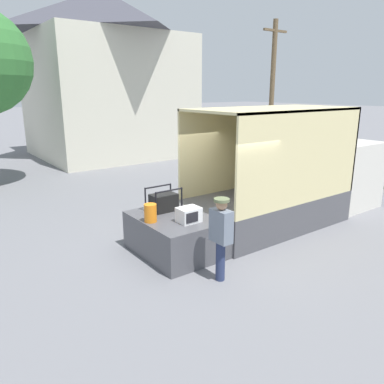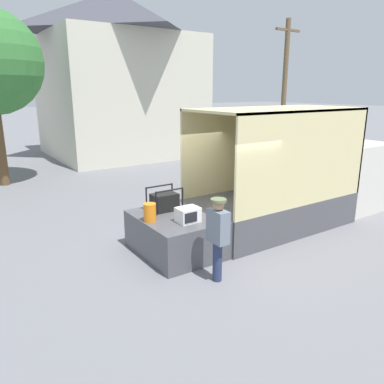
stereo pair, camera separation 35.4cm
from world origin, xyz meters
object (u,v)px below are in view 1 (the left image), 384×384
object	(u,v)px
box_truck	(302,185)
portable_generator	(165,202)
utility_pole	(272,85)
worker_person	(221,231)
microwave	(189,215)
orange_bucket	(150,213)

from	to	relation	value
box_truck	portable_generator	world-z (taller)	box_truck
portable_generator	utility_pole	size ratio (longest dim) A/B	0.10
box_truck	utility_pole	bearing A→B (deg)	46.84
box_truck	utility_pole	size ratio (longest dim) A/B	0.86
portable_generator	worker_person	world-z (taller)	worker_person
microwave	utility_pole	xyz separation A→B (m)	(12.62, 9.25, 2.80)
orange_bucket	worker_person	distance (m)	1.70
utility_pole	worker_person	bearing A→B (deg)	-140.75
box_truck	orange_bucket	xyz separation A→B (m)	(-5.03, 0.02, 0.15)
orange_bucket	worker_person	size ratio (longest dim) A/B	0.24
microwave	worker_person	bearing A→B (deg)	-92.55
box_truck	microwave	xyz separation A→B (m)	(-4.39, -0.47, 0.11)
microwave	portable_generator	bearing A→B (deg)	89.89
box_truck	microwave	distance (m)	4.41
portable_generator	orange_bucket	size ratio (longest dim) A/B	1.88
microwave	utility_pole	size ratio (longest dim) A/B	0.06
worker_person	utility_pole	size ratio (longest dim) A/B	0.22
worker_person	utility_pole	distance (m)	16.60
orange_bucket	worker_person	bearing A→B (deg)	-69.43
box_truck	microwave	size ratio (longest dim) A/B	13.55
orange_bucket	portable_generator	bearing A→B (deg)	35.97
portable_generator	box_truck	bearing A→B (deg)	-6.35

